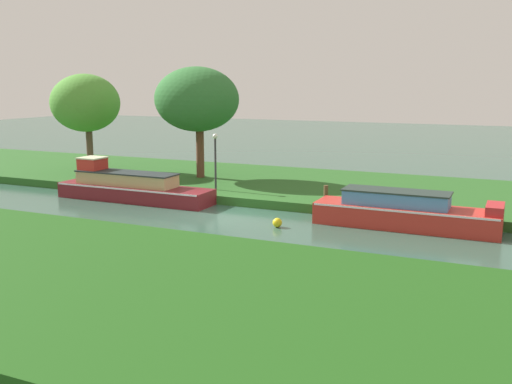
# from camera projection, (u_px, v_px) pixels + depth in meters

# --- Properties ---
(ground_plane) EXTENTS (120.00, 120.00, 0.00)m
(ground_plane) POSITION_uv_depth(u_px,v_px,m) (220.00, 216.00, 24.04)
(ground_plane) COLOR #335848
(riverbank_far) EXTENTS (72.00, 10.00, 0.40)m
(riverbank_far) POSITION_uv_depth(u_px,v_px,m) (283.00, 185.00, 30.27)
(riverbank_far) COLOR #285B21
(riverbank_far) RESTS_ON ground_plane
(riverbank_near) EXTENTS (72.00, 10.00, 0.40)m
(riverbank_near) POSITION_uv_depth(u_px,v_px,m) (67.00, 276.00, 15.96)
(riverbank_near) COLOR #1E5016
(riverbank_near) RESTS_ON ground_plane
(maroon_barge) EXTENTS (7.82, 1.69, 1.93)m
(maroon_barge) POSITION_uv_depth(u_px,v_px,m) (130.00, 187.00, 27.19)
(maroon_barge) COLOR maroon
(maroon_barge) RESTS_ON ground_plane
(red_narrowboat) EXTENTS (6.88, 1.71, 1.42)m
(red_narrowboat) POSITION_uv_depth(u_px,v_px,m) (405.00, 212.00, 22.03)
(red_narrowboat) COLOR red
(red_narrowboat) RESTS_ON ground_plane
(willow_tree_left) EXTENTS (3.93, 3.86, 5.56)m
(willow_tree_left) POSITION_uv_depth(u_px,v_px,m) (85.00, 103.00, 33.00)
(willow_tree_left) COLOR brown
(willow_tree_left) RESTS_ON riverbank_far
(willow_tree_centre) EXTENTS (4.61, 3.94, 5.89)m
(willow_tree_centre) POSITION_uv_depth(u_px,v_px,m) (197.00, 100.00, 30.49)
(willow_tree_centre) COLOR brown
(willow_tree_centre) RESTS_ON riverbank_far
(lamp_post) EXTENTS (0.24, 0.24, 2.69)m
(lamp_post) POSITION_uv_depth(u_px,v_px,m) (215.00, 154.00, 27.49)
(lamp_post) COLOR #333338
(lamp_post) RESTS_ON riverbank_far
(mooring_post_near) EXTENTS (0.19, 0.19, 0.77)m
(mooring_post_near) POSITION_uv_depth(u_px,v_px,m) (326.00, 194.00, 24.62)
(mooring_post_near) COLOR brown
(mooring_post_near) RESTS_ON riverbank_far
(channel_buoy) EXTENTS (0.37, 0.37, 0.37)m
(channel_buoy) POSITION_uv_depth(u_px,v_px,m) (277.00, 223.00, 22.16)
(channel_buoy) COLOR yellow
(channel_buoy) RESTS_ON ground_plane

